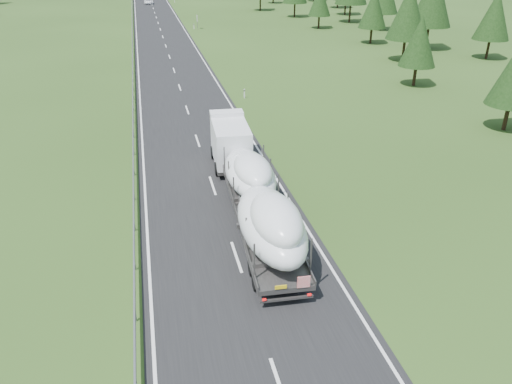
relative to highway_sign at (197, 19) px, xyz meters
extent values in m
plane|color=#274316|center=(-7.20, -80.00, -1.81)|extent=(400.00, 400.00, 0.00)
cube|color=black|center=(-7.20, 20.00, -1.80)|extent=(10.00, 400.00, 0.02)
cube|color=slate|center=(-12.50, 20.00, -1.21)|extent=(0.08, 400.00, 0.32)
cylinder|color=slate|center=(-12.50, -80.00, -1.51)|extent=(0.10, 0.10, 0.60)
cube|color=silver|center=(-0.70, -50.00, -1.31)|extent=(0.12, 0.07, 1.00)
cube|color=black|center=(-0.70, -50.00, -0.99)|extent=(0.13, 0.08, 0.12)
cube|color=silver|center=(-0.70, 0.00, -1.31)|extent=(0.12, 0.07, 1.00)
cube|color=black|center=(-0.70, 0.00, -0.99)|extent=(0.13, 0.08, 0.12)
cube|color=silver|center=(-0.70, 50.00, -1.31)|extent=(0.12, 0.07, 1.00)
cube|color=black|center=(-0.70, 50.00, -0.99)|extent=(0.13, 0.08, 0.12)
cylinder|color=slate|center=(0.00, 0.00, -0.81)|extent=(0.08, 0.08, 2.00)
cube|color=silver|center=(0.00, 0.00, 0.19)|extent=(0.05, 0.90, 1.20)
cylinder|color=black|center=(37.78, -37.44, -0.20)|extent=(0.36, 0.36, 3.22)
cone|color=black|center=(37.78, -37.44, 4.27)|extent=(5.01, 5.01, 6.71)
cylinder|color=black|center=(33.00, -28.77, 0.24)|extent=(0.36, 0.36, 4.10)
cylinder|color=black|center=(34.61, -9.08, 0.00)|extent=(0.36, 0.36, 3.62)
cylinder|color=black|center=(32.65, 2.23, 0.35)|extent=(0.36, 0.36, 4.32)
cylinder|color=black|center=(36.38, 14.16, 0.13)|extent=(0.36, 0.36, 3.88)
cylinder|color=black|center=(39.75, 27.81, 0.16)|extent=(0.36, 0.36, 3.93)
cylinder|color=black|center=(20.10, -65.18, -0.44)|extent=(0.36, 0.36, 2.75)
cylinder|color=black|center=(19.88, -49.12, -0.45)|extent=(0.36, 0.36, 2.71)
cone|color=black|center=(19.88, -49.12, 3.31)|extent=(4.22, 4.22, 5.65)
cylinder|color=black|center=(25.11, -36.24, -0.01)|extent=(0.36, 0.36, 3.59)
cone|color=black|center=(25.11, -36.24, 4.97)|extent=(5.58, 5.58, 7.48)
cylinder|color=black|center=(26.50, -22.19, -0.32)|extent=(0.36, 0.36, 2.97)
cone|color=black|center=(26.50, -22.19, 3.80)|extent=(4.62, 4.62, 6.19)
cylinder|color=black|center=(23.45, -4.48, -0.41)|extent=(0.36, 0.36, 2.80)
cone|color=black|center=(23.45, -4.48, 3.49)|extent=(4.36, 4.36, 5.84)
cylinder|color=black|center=(23.66, 12.92, -0.03)|extent=(0.36, 0.36, 3.56)
cylinder|color=black|center=(18.86, 26.76, -0.08)|extent=(0.36, 0.36, 3.46)
cube|color=white|center=(-5.35, -67.99, 0.10)|extent=(2.76, 5.15, 2.81)
cube|color=black|center=(-5.35, -65.42, 0.60)|extent=(2.31, 0.20, 1.41)
cube|color=white|center=(-5.35, -65.77, 1.66)|extent=(2.57, 1.33, 0.30)
cube|color=#534F4E|center=(-5.35, -68.99, -1.26)|extent=(2.66, 3.14, 0.25)
cylinder|color=black|center=(-6.50, -66.18, -1.31)|extent=(0.40, 1.02, 1.01)
cylinder|color=black|center=(-4.19, -66.18, -1.31)|extent=(0.40, 1.02, 1.01)
cylinder|color=black|center=(-6.50, -69.39, -1.31)|extent=(0.40, 1.02, 1.01)
cylinder|color=black|center=(-4.19, -69.39, -1.31)|extent=(0.40, 1.02, 1.01)
cube|color=#534F4E|center=(-5.35, -77.54, -0.88)|extent=(3.41, 14.19, 0.26)
cube|color=#534F4E|center=(-6.68, -77.54, -0.63)|extent=(0.76, 14.06, 0.24)
cube|color=#534F4E|center=(-4.01, -77.54, -0.63)|extent=(0.76, 14.06, 0.24)
cube|color=#534F4E|center=(-6.68, -83.57, 0.20)|extent=(0.07, 0.07, 1.91)
cube|color=#534F4E|center=(-4.01, -83.57, 0.20)|extent=(0.07, 0.07, 1.91)
cube|color=#534F4E|center=(-6.68, -81.16, 0.20)|extent=(0.07, 0.07, 1.91)
cube|color=#534F4E|center=(-4.01, -81.16, 0.20)|extent=(0.07, 0.07, 1.91)
cube|color=#534F4E|center=(-6.68, -78.74, 0.20)|extent=(0.07, 0.07, 1.91)
cube|color=#534F4E|center=(-4.01, -78.74, 0.20)|extent=(0.07, 0.07, 1.91)
cube|color=#534F4E|center=(-6.68, -76.33, 0.20)|extent=(0.07, 0.07, 1.91)
cube|color=#534F4E|center=(-4.01, -76.33, 0.20)|extent=(0.07, 0.07, 1.91)
cube|color=#534F4E|center=(-6.68, -73.92, 0.20)|extent=(0.07, 0.07, 1.91)
cube|color=#534F4E|center=(-4.01, -73.92, 0.20)|extent=(0.07, 0.07, 1.91)
cube|color=#534F4E|center=(-6.68, -71.51, 0.20)|extent=(0.07, 0.07, 1.91)
cube|color=#534F4E|center=(-4.01, -71.51, 0.20)|extent=(0.07, 0.07, 1.91)
cylinder|color=black|center=(-6.45, -82.97, -1.31)|extent=(0.45, 1.02, 1.01)
cylinder|color=black|center=(-4.24, -82.97, -1.31)|extent=(0.45, 1.02, 1.01)
cylinder|color=black|center=(-6.45, -81.76, -1.31)|extent=(0.45, 1.02, 1.01)
cylinder|color=black|center=(-4.24, -81.76, -1.31)|extent=(0.45, 1.02, 1.01)
cube|color=#534F4E|center=(-5.35, -84.52, -1.36)|extent=(2.52, 0.25, 0.12)
cube|color=red|center=(-4.59, -84.59, -0.45)|extent=(0.60, 0.07, 0.60)
cube|color=yellow|center=(-5.65, -84.59, -0.60)|extent=(0.55, 0.07, 0.18)
cube|color=red|center=(-6.40, -84.59, -1.21)|extent=(0.18, 0.07, 0.10)
cube|color=red|center=(-4.29, -84.59, -1.21)|extent=(0.18, 0.07, 0.10)
ellipsoid|color=white|center=(-5.35, -80.75, 0.45)|extent=(3.53, 7.83, 2.40)
ellipsoid|color=white|center=(-5.35, -81.71, 1.29)|extent=(2.63, 4.98, 1.92)
ellipsoid|color=white|center=(-5.35, -73.92, 0.22)|extent=(3.31, 7.33, 1.94)
ellipsoid|color=white|center=(-5.35, -74.82, 0.90)|extent=(2.47, 4.66, 1.55)
imported|color=white|center=(-7.96, 48.18, -1.11)|extent=(2.51, 5.14, 1.41)
camera|label=1|loc=(-11.05, -102.03, 13.25)|focal=35.00mm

